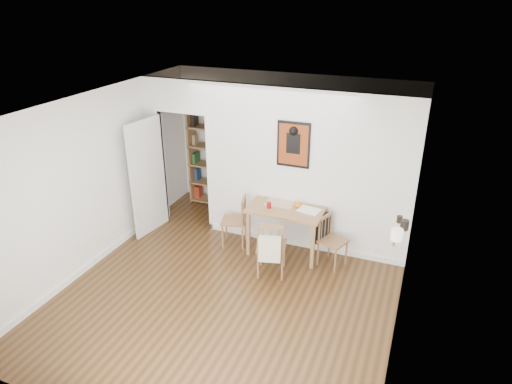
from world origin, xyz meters
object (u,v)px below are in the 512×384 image
at_px(chair_right, 332,240).
at_px(orange_fruit, 298,205).
at_px(chair_left, 234,221).
at_px(mantel_lamp, 397,236).
at_px(fireplace, 396,269).
at_px(red_glass, 269,205).
at_px(ceramic_jar_a, 405,225).
at_px(bookshelf, 210,156).
at_px(notebook, 309,210).
at_px(dining_table, 287,213).
at_px(chair_front, 271,246).
at_px(ceramic_jar_b, 400,219).

height_order(chair_right, orange_fruit, orange_fruit).
distance_m(chair_left, mantel_lamp, 2.96).
distance_m(fireplace, red_glass, 2.15).
xyz_separation_m(chair_left, ceramic_jar_a, (2.66, -0.69, 0.80)).
bearing_deg(red_glass, bookshelf, 141.03).
xyz_separation_m(notebook, ceramic_jar_a, (1.42, -0.78, 0.42)).
xyz_separation_m(chair_left, orange_fruit, (1.04, 0.13, 0.42)).
relative_size(dining_table, red_glass, 12.20).
bearing_deg(ceramic_jar_a, notebook, 151.37).
xyz_separation_m(dining_table, orange_fruit, (0.17, 0.04, 0.14)).
xyz_separation_m(dining_table, notebook, (0.36, 0.00, 0.10)).
bearing_deg(chair_front, bookshelf, 135.32).
relative_size(chair_front, orange_fruit, 10.36).
relative_size(chair_right, red_glass, 8.40).
xyz_separation_m(chair_left, notebook, (1.23, 0.09, 0.38)).
bearing_deg(ceramic_jar_a, orange_fruit, 153.22).
distance_m(chair_right, red_glass, 1.10).
relative_size(orange_fruit, notebook, 0.27).
relative_size(fireplace, mantel_lamp, 5.75).
xyz_separation_m(dining_table, chair_left, (-0.87, -0.08, -0.28)).
height_order(dining_table, orange_fruit, orange_fruit).
relative_size(chair_right, orange_fruit, 9.14).
xyz_separation_m(chair_right, mantel_lamp, (0.96, -1.12, 0.88)).
bearing_deg(mantel_lamp, chair_front, 162.60).
xyz_separation_m(chair_front, mantel_lamp, (1.73, -0.54, 0.83)).
distance_m(chair_right, notebook, 0.57).
bearing_deg(mantel_lamp, chair_left, 156.41).
relative_size(chair_right, mantel_lamp, 3.71).
distance_m(fireplace, notebook, 1.65).
bearing_deg(chair_right, dining_table, 172.56).
bearing_deg(mantel_lamp, notebook, 138.18).
distance_m(chair_right, chair_front, 0.96).
distance_m(chair_front, orange_fruit, 0.83).
bearing_deg(bookshelf, chair_front, -44.68).
xyz_separation_m(mantel_lamp, ceramic_jar_a, (0.06, 0.44, -0.07)).
height_order(orange_fruit, ceramic_jar_b, ceramic_jar_b).
bearing_deg(dining_table, orange_fruit, 14.76).
distance_m(red_glass, orange_fruit, 0.45).
distance_m(chair_right, bookshelf, 3.09).
height_order(fireplace, red_glass, fireplace).
xyz_separation_m(chair_right, notebook, (-0.41, 0.10, 0.39)).
distance_m(fireplace, ceramic_jar_a, 0.61).
xyz_separation_m(bookshelf, mantel_lamp, (3.68, -2.47, 0.32)).
relative_size(orange_fruit, mantel_lamp, 0.41).
bearing_deg(chair_left, ceramic_jar_b, -11.35).
bearing_deg(chair_left, mantel_lamp, -23.59).
distance_m(dining_table, orange_fruit, 0.22).
xyz_separation_m(mantel_lamp, ceramic_jar_b, (-0.02, 0.62, -0.09)).
height_order(chair_front, red_glass, chair_front).
xyz_separation_m(chair_front, bookshelf, (-1.95, 1.92, 0.51)).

